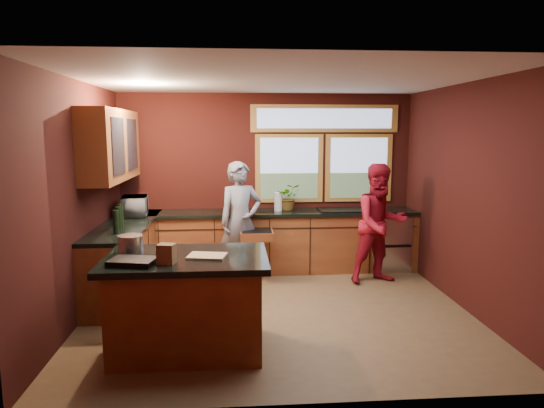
{
  "coord_description": "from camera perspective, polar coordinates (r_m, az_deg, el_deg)",
  "views": [
    {
      "loc": [
        -0.5,
        -5.51,
        2.13
      ],
      "look_at": [
        -0.04,
        0.4,
        1.23
      ],
      "focal_mm": 32.0,
      "sensor_mm": 36.0,
      "label": 1
    }
  ],
  "objects": [
    {
      "name": "potted_plant",
      "position": [
        7.37,
        1.94,
        0.82
      ],
      "size": [
        0.36,
        0.32,
        0.41
      ],
      "primitive_type": "imported",
      "color": "#999999",
      "rests_on": "back_counter"
    },
    {
      "name": "left_counter",
      "position": [
        6.73,
        -16.82,
        -6.09
      ],
      "size": [
        0.64,
        2.3,
        0.93
      ],
      "color": "#602816",
      "rests_on": "floor"
    },
    {
      "name": "island",
      "position": [
        4.87,
        -9.91,
        -11.37
      ],
      "size": [
        1.55,
        1.05,
        0.95
      ],
      "color": "#602816",
      "rests_on": "floor"
    },
    {
      "name": "paper_bag",
      "position": [
        4.49,
        -12.31,
        -5.74
      ],
      "size": [
        0.18,
        0.15,
        0.18
      ],
      "primitive_type": "cube",
      "rotation": [
        0.0,
        0.0,
        -0.25
      ],
      "color": "brown",
      "rests_on": "island"
    },
    {
      "name": "person_red",
      "position": [
        6.95,
        12.62,
        -2.29
      ],
      "size": [
        0.94,
        0.8,
        1.69
      ],
      "primitive_type": "imported",
      "rotation": [
        0.0,
        0.0,
        0.22
      ],
      "color": "maroon",
      "rests_on": "floor"
    },
    {
      "name": "paper_towel",
      "position": [
        7.32,
        0.72,
        0.26
      ],
      "size": [
        0.12,
        0.12,
        0.28
      ],
      "primitive_type": "cylinder",
      "color": "white",
      "rests_on": "back_counter"
    },
    {
      "name": "stock_pot",
      "position": [
        4.94,
        -16.29,
        -4.57
      ],
      "size": [
        0.24,
        0.24,
        0.18
      ],
      "primitive_type": "cylinder",
      "color": "#B1B1B6",
      "rests_on": "island"
    },
    {
      "name": "person_grey",
      "position": [
        6.88,
        -3.71,
        -2.1
      ],
      "size": [
        0.73,
        0.6,
        1.71
      ],
      "primitive_type": "imported",
      "rotation": [
        0.0,
        0.0,
        0.35
      ],
      "color": "slate",
      "rests_on": "floor"
    },
    {
      "name": "floor",
      "position": [
        5.93,
        0.72,
        -12.47
      ],
      "size": [
        4.5,
        4.5,
        0.0
      ],
      "primitive_type": "plane",
      "color": "brown",
      "rests_on": "ground"
    },
    {
      "name": "black_tray",
      "position": [
        4.56,
        -16.05,
        -6.51
      ],
      "size": [
        0.45,
        0.36,
        0.05
      ],
      "primitive_type": "cube",
      "rotation": [
        0.0,
        0.0,
        -0.21
      ],
      "color": "black",
      "rests_on": "island"
    },
    {
      "name": "microwave",
      "position": [
        7.17,
        -15.81,
        -0.23
      ],
      "size": [
        0.41,
        0.55,
        0.28
      ],
      "primitive_type": "imported",
      "rotation": [
        0.0,
        0.0,
        1.7
      ],
      "color": "#999999",
      "rests_on": "left_counter"
    },
    {
      "name": "cutting_board",
      "position": [
        4.67,
        -7.66,
        -6.08
      ],
      "size": [
        0.39,
        0.31,
        0.02
      ],
      "primitive_type": "cube",
      "rotation": [
        0.0,
        0.0,
        -0.19
      ],
      "color": "tan",
      "rests_on": "island"
    },
    {
      "name": "room_shell",
      "position": [
        5.84,
        -5.4,
        5.3
      ],
      "size": [
        4.52,
        4.02,
        2.71
      ],
      "color": "black",
      "rests_on": "ground"
    },
    {
      "name": "back_counter",
      "position": [
        7.43,
        1.08,
        -4.36
      ],
      "size": [
        4.5,
        0.64,
        0.93
      ],
      "color": "#602816",
      "rests_on": "floor"
    }
  ]
}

